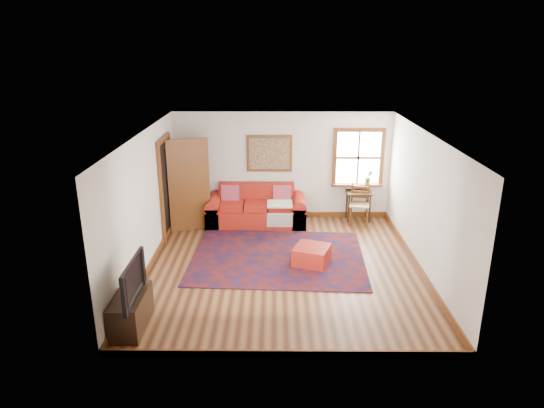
{
  "coord_description": "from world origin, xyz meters",
  "views": [
    {
      "loc": [
        -0.16,
        -8.19,
        4.02
      ],
      "look_at": [
        -0.22,
        0.6,
        1.04
      ],
      "focal_mm": 32.0,
      "sensor_mm": 36.0,
      "label": 1
    }
  ],
  "objects_px": {
    "side_table": "(359,197)",
    "red_ottoman": "(312,255)",
    "red_leather_sofa": "(256,211)",
    "ladder_back_chair": "(360,203)",
    "media_cabinet": "(131,311)"
  },
  "relations": [
    {
      "from": "red_leather_sofa",
      "to": "red_ottoman",
      "type": "bearing_deg",
      "value": -62.7
    },
    {
      "from": "red_leather_sofa",
      "to": "red_ottoman",
      "type": "height_order",
      "value": "red_leather_sofa"
    },
    {
      "from": "red_leather_sofa",
      "to": "media_cabinet",
      "type": "bearing_deg",
      "value": -111.19
    },
    {
      "from": "red_leather_sofa",
      "to": "red_ottoman",
      "type": "relative_size",
      "value": 3.65
    },
    {
      "from": "red_ottoman",
      "to": "ladder_back_chair",
      "type": "xyz_separation_m",
      "value": [
        1.24,
        2.17,
        0.33
      ]
    },
    {
      "from": "side_table",
      "to": "red_ottoman",
      "type": "bearing_deg",
      "value": -117.71
    },
    {
      "from": "red_ottoman",
      "to": "media_cabinet",
      "type": "xyz_separation_m",
      "value": [
        -2.8,
        -2.15,
        0.09
      ]
    },
    {
      "from": "red_ottoman",
      "to": "media_cabinet",
      "type": "distance_m",
      "value": 3.53
    },
    {
      "from": "ladder_back_chair",
      "to": "red_ottoman",
      "type": "bearing_deg",
      "value": -119.78
    },
    {
      "from": "red_leather_sofa",
      "to": "side_table",
      "type": "xyz_separation_m",
      "value": [
        2.37,
        0.19,
        0.28
      ]
    },
    {
      "from": "side_table",
      "to": "ladder_back_chair",
      "type": "bearing_deg",
      "value": -91.15
    },
    {
      "from": "red_ottoman",
      "to": "ladder_back_chair",
      "type": "distance_m",
      "value": 2.52
    },
    {
      "from": "red_ottoman",
      "to": "ladder_back_chair",
      "type": "relative_size",
      "value": 0.66
    },
    {
      "from": "red_leather_sofa",
      "to": "red_ottoman",
      "type": "distance_m",
      "value": 2.45
    },
    {
      "from": "red_leather_sofa",
      "to": "media_cabinet",
      "type": "distance_m",
      "value": 4.64
    }
  ]
}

